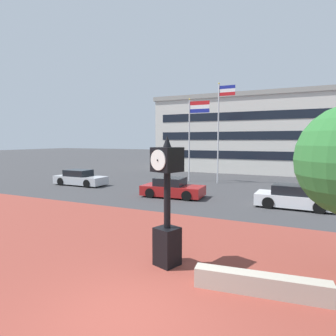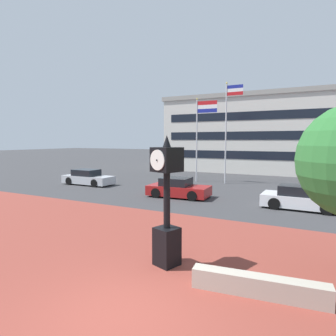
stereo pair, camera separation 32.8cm
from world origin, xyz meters
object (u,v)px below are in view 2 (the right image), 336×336
street_clock (167,205)px  civic_building (261,134)px  car_street_distant (178,188)px  flagpole_secondary (227,126)px  flagpole_primary (200,131)px  car_street_far (300,198)px  car_street_near (88,178)px

street_clock → civic_building: 32.60m
car_street_distant → civic_building: civic_building is taller
flagpole_secondary → street_clock: bearing=-79.9°
street_clock → car_street_distant: (-4.20, 9.72, -1.25)m
street_clock → civic_building: (-2.85, 32.37, 2.67)m
civic_building → flagpole_primary: bearing=-100.0°
car_street_far → car_street_distant: (-7.35, 0.01, 0.00)m
car_street_near → car_street_distant: size_ratio=1.08×
street_clock → civic_building: size_ratio=0.19×
car_street_far → flagpole_secondary: bearing=-138.3°
car_street_far → flagpole_secondary: (-6.20, 7.37, 4.39)m
flagpole_secondary → civic_building: civic_building is taller
car_street_distant → civic_building: size_ratio=0.20×
car_street_near → street_clock: bearing=50.2°
car_street_far → flagpole_secondary: 10.58m
car_street_far → civic_building: (-6.00, 22.65, 3.92)m
car_street_distant → flagpole_primary: (-1.36, 7.37, 4.01)m
car_street_far → car_street_near: bearing=-93.2°
street_clock → flagpole_primary: size_ratio=0.52×
street_clock → car_street_far: size_ratio=0.95×
car_street_distant → flagpole_secondary: 8.65m
flagpole_primary → civic_building: bearing=80.0°
car_street_near → civic_building: bearing=154.1°
flagpole_primary → civic_building: (2.70, 15.28, -0.10)m
car_street_near → flagpole_primary: flagpole_primary is taller
flagpole_primary → car_street_near: bearing=-142.2°
car_street_distant → civic_building: bearing=173.4°
flagpole_secondary → flagpole_primary: bearing=-180.0°
street_clock → flagpole_secondary: 17.64m
car_street_distant → flagpole_primary: 8.50m
flagpole_secondary → civic_building: bearing=89.3°
car_street_far → flagpole_primary: bearing=-128.6°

